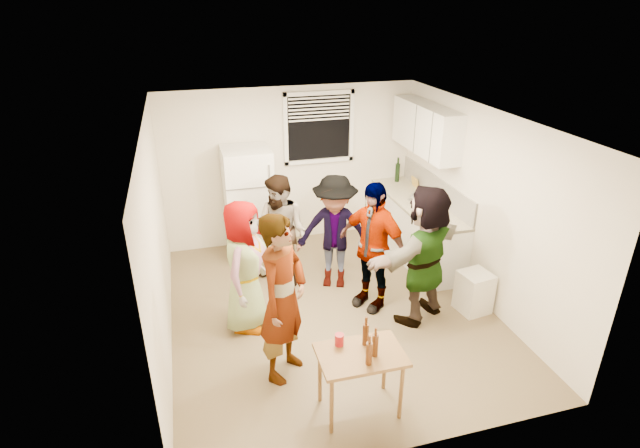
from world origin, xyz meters
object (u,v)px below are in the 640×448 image
object	(u,v)px
trash_bin	(474,293)
beer_bottle_counter	(422,211)
refrigerator	(249,203)
beer_bottle_table	(365,344)
blue_cup	(420,218)
red_cup	(339,345)
guest_back_right	(334,284)
guest_back_left	(283,282)
serving_table	(359,408)
guest_orange	(419,315)
guest_black	(369,304)
kettle	(418,204)
guest_stripe	(286,370)
wine_bottle	(397,181)
guest_grey	(249,324)

from	to	relation	value
trash_bin	beer_bottle_counter	bearing A→B (deg)	97.27
refrigerator	beer_bottle_table	distance (m)	3.50
blue_cup	red_cup	bearing A→B (deg)	-131.60
guest_back_right	guest_back_left	bearing A→B (deg)	-175.62
beer_bottle_table	trash_bin	bearing A→B (deg)	29.95
beer_bottle_counter	blue_cup	size ratio (longest dim) A/B	1.76
refrigerator	guest_back_right	world-z (taller)	refrigerator
beer_bottle_counter	serving_table	world-z (taller)	beer_bottle_counter
red_cup	guest_orange	size ratio (longest dim) A/B	0.07
guest_back_right	guest_black	world-z (taller)	guest_back_right
refrigerator	trash_bin	bearing A→B (deg)	-43.07
red_cup	guest_back_left	distance (m)	2.46
trash_bin	guest_back_right	world-z (taller)	trash_bin
kettle	guest_back_left	size ratio (longest dim) A/B	0.17
beer_bottle_counter	trash_bin	bearing A→B (deg)	-82.73
trash_bin	beer_bottle_table	size ratio (longest dim) A/B	2.34
beer_bottle_table	guest_stripe	bearing A→B (deg)	137.23
wine_bottle	guest_back_right	world-z (taller)	wine_bottle
guest_grey	guest_stripe	size ratio (longest dim) A/B	0.88
refrigerator	guest_grey	distance (m)	2.09
serving_table	beer_bottle_table	size ratio (longest dim) A/B	3.51
wine_bottle	guest_back_left	distance (m)	2.67
guest_stripe	guest_back_right	distance (m)	1.88
blue_cup	guest_stripe	bearing A→B (deg)	-146.33
kettle	beer_bottle_counter	bearing A→B (deg)	-111.87
trash_bin	guest_black	world-z (taller)	trash_bin
guest_orange	trash_bin	bearing A→B (deg)	146.74
guest_black	red_cup	bearing A→B (deg)	-64.34
trash_bin	serving_table	distance (m)	2.34
beer_bottle_counter	red_cup	size ratio (longest dim) A/B	1.84
wine_bottle	serving_table	world-z (taller)	wine_bottle
guest_back_left	beer_bottle_table	bearing A→B (deg)	-38.00
guest_back_right	guest_orange	xyz separation A→B (m)	(0.82, -1.02, 0.00)
guest_grey	refrigerator	bearing A→B (deg)	16.98
blue_cup	guest_black	world-z (taller)	blue_cup
refrigerator	serving_table	bearing A→B (deg)	-81.65
guest_stripe	guest_black	size ratio (longest dim) A/B	1.08
wine_bottle	guest_back_right	distance (m)	2.27
trash_bin	guest_grey	bearing A→B (deg)	170.61
kettle	beer_bottle_counter	distance (m)	0.25
blue_cup	guest_grey	size ratio (longest dim) A/B	0.08
trash_bin	beer_bottle_table	distance (m)	2.24
refrigerator	serving_table	world-z (taller)	refrigerator
beer_bottle_counter	red_cup	distance (m)	3.05
refrigerator	beer_bottle_counter	xyz separation A→B (m)	(2.35, -1.08, 0.05)
kettle	guest_black	distance (m)	1.76
kettle	beer_bottle_table	size ratio (longest dim) A/B	1.15
refrigerator	kettle	world-z (taller)	refrigerator
beer_bottle_counter	beer_bottle_table	bearing A→B (deg)	-126.43
red_cup	guest_orange	xyz separation A→B (m)	(1.43, 1.11, -0.68)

